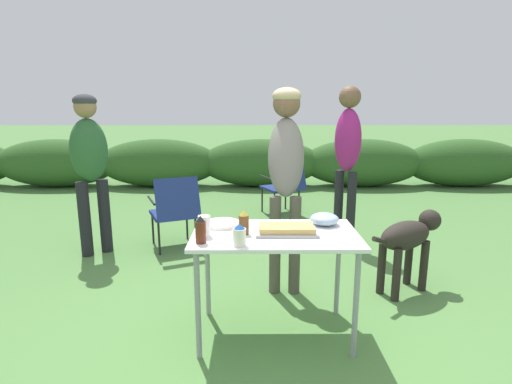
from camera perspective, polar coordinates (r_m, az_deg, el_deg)
The scene contains 16 objects.
ground_plane at distance 2.98m, azimuth 2.61°, elevation -19.50°, with size 60.00×60.00×0.00m, color #4C7A3D.
shrub_hedge at distance 7.84m, azimuth 0.71°, elevation 4.18°, with size 14.40×0.90×0.93m.
folding_table at distance 2.69m, azimuth 2.75°, elevation -7.41°, with size 1.10×0.64×0.74m.
food_tray at distance 2.65m, azimuth 4.39°, elevation -5.38°, with size 0.41×0.22×0.06m.
plate_stack at distance 2.83m, azimuth -4.84°, elevation -4.55°, with size 0.25×0.25×0.03m, color white.
mixing_bowl at distance 2.87m, azimuth 9.74°, elevation -3.81°, with size 0.20×0.20×0.09m, color #99B2CC.
paper_cup_stack at distance 2.60m, azimuth -7.40°, elevation -4.84°, with size 0.08×0.08×0.14m, color white.
bbq_sauce_bottle at distance 2.48m, azimuth -7.92°, elevation -5.39°, with size 0.07×0.07×0.17m.
mayo_bottle at distance 2.41m, azimuth -2.37°, elevation -6.21°, with size 0.08×0.08×0.14m.
beer_bottle at distance 2.62m, azimuth -1.77°, elevation -4.43°, with size 0.07×0.07×0.16m.
standing_person_with_beanie at distance 3.34m, azimuth 4.30°, elevation 4.68°, with size 0.33×0.49×1.72m.
standing_person_in_red_jacket at distance 4.53m, azimuth 12.93°, elevation 6.06°, with size 0.38×0.39×1.78m.
standing_person_in_gray_fleece at distance 4.47m, azimuth -22.68°, elevation 4.53°, with size 0.47×0.45×1.68m.
dog at distance 3.63m, azimuth 21.01°, elevation -6.19°, with size 0.76×0.53×0.68m.
camp_chair_green_behind_table at distance 4.43m, azimuth -11.52°, elevation -2.38°, with size 0.66×0.72×0.83m.
camp_chair_near_hedge at distance 5.74m, azimuth 4.03°, elevation 1.18°, with size 0.66×0.73×0.83m.
Camera 1 is at (-0.14, -2.53, 1.57)m, focal length 28.00 mm.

